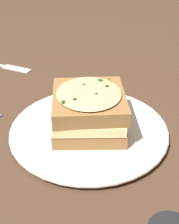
% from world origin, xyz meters
% --- Properties ---
extents(ground_plane, '(2.40, 2.40, 0.00)m').
position_xyz_m(ground_plane, '(0.00, 0.00, 0.00)').
color(ground_plane, '#473021').
extents(dinner_plate, '(0.27, 0.27, 0.01)m').
position_xyz_m(dinner_plate, '(0.00, -0.00, 0.01)').
color(dinner_plate, silver).
rests_on(dinner_plate, ground_plane).
extents(sandwich, '(0.17, 0.17, 0.07)m').
position_xyz_m(sandwich, '(0.00, -0.00, 0.05)').
color(sandwich, olive).
rests_on(sandwich, dinner_plate).
extents(fork, '(0.19, 0.07, 0.00)m').
position_xyz_m(fork, '(0.34, -0.08, 0.00)').
color(fork, silver).
rests_on(fork, ground_plane).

